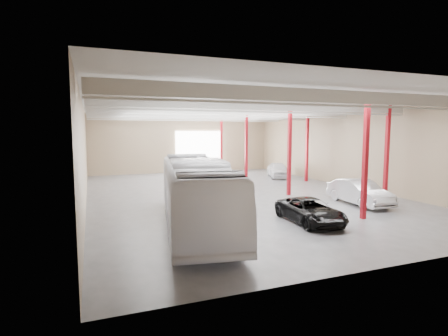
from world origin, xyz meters
TOP-DOWN VIEW (x-y plane):
  - depot_shell at (0.13, 0.48)m, footprint 22.12×32.12m
  - coach_bus at (-5.54, -8.00)m, footprint 5.22×13.17m
  - black_sedan at (0.44, -9.67)m, footprint 2.46×4.89m
  - car_row_a at (-1.49, -3.00)m, footprint 2.34×4.93m
  - car_row_b at (-1.24, 2.20)m, footprint 2.00×5.12m
  - car_row_c at (1.61, 9.00)m, footprint 4.08×6.25m
  - car_right_near at (6.39, -6.80)m, footprint 2.19×5.31m
  - car_right_far at (8.30, 7.53)m, footprint 3.46×5.18m

SIDE VIEW (x-z plane):
  - black_sedan at x=0.44m, z-range 0.00..1.33m
  - car_row_a at x=-1.49m, z-range 0.00..1.63m
  - car_right_far at x=8.30m, z-range 0.00..1.64m
  - car_row_b at x=-1.24m, z-range 0.00..1.66m
  - car_row_c at x=1.61m, z-range 0.00..1.68m
  - car_right_near at x=6.39m, z-range 0.00..1.71m
  - coach_bus at x=-5.54m, z-range 0.00..3.58m
  - depot_shell at x=0.13m, z-range 1.44..8.51m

